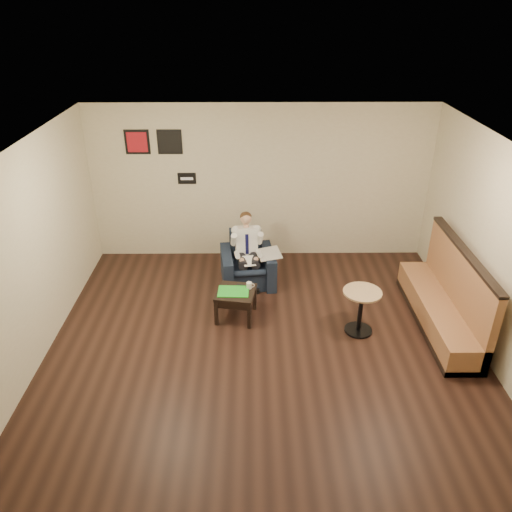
{
  "coord_description": "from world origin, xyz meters",
  "views": [
    {
      "loc": [
        -0.17,
        -5.41,
        4.41
      ],
      "look_at": [
        -0.1,
        1.2,
        0.89
      ],
      "focal_mm": 35.0,
      "sensor_mm": 36.0,
      "label": 1
    }
  ],
  "objects_px": {
    "smartphone": "(241,286)",
    "side_table": "(236,304)",
    "cafe_table": "(360,312)",
    "armchair": "(248,260)",
    "seated_man": "(248,255)",
    "green_folder": "(233,291)",
    "banquette": "(443,289)",
    "coffee_mug": "(249,285)"
  },
  "relations": [
    {
      "from": "seated_man",
      "to": "cafe_table",
      "type": "bearing_deg",
      "value": -45.75
    },
    {
      "from": "armchair",
      "to": "smartphone",
      "type": "xyz_separation_m",
      "value": [
        -0.1,
        -0.89,
        0.04
      ]
    },
    {
      "from": "smartphone",
      "to": "coffee_mug",
      "type": "bearing_deg",
      "value": -7.1
    },
    {
      "from": "seated_man",
      "to": "green_folder",
      "type": "xyz_separation_m",
      "value": [
        -0.22,
        -0.94,
        -0.11
      ]
    },
    {
      "from": "smartphone",
      "to": "cafe_table",
      "type": "height_order",
      "value": "cafe_table"
    },
    {
      "from": "side_table",
      "to": "coffee_mug",
      "type": "bearing_deg",
      "value": 23.65
    },
    {
      "from": "seated_man",
      "to": "banquette",
      "type": "relative_size",
      "value": 0.48
    },
    {
      "from": "side_table",
      "to": "smartphone",
      "type": "distance_m",
      "value": 0.29
    },
    {
      "from": "smartphone",
      "to": "side_table",
      "type": "bearing_deg",
      "value": -97.35
    },
    {
      "from": "smartphone",
      "to": "green_folder",
      "type": "bearing_deg",
      "value": -103.96
    },
    {
      "from": "banquette",
      "to": "green_folder",
      "type": "bearing_deg",
      "value": 176.18
    },
    {
      "from": "seated_man",
      "to": "coffee_mug",
      "type": "distance_m",
      "value": 0.84
    },
    {
      "from": "green_folder",
      "to": "coffee_mug",
      "type": "distance_m",
      "value": 0.26
    },
    {
      "from": "cafe_table",
      "to": "coffee_mug",
      "type": "bearing_deg",
      "value": 163.64
    },
    {
      "from": "seated_man",
      "to": "side_table",
      "type": "height_order",
      "value": "seated_man"
    },
    {
      "from": "green_folder",
      "to": "banquette",
      "type": "xyz_separation_m",
      "value": [
        3.03,
        -0.2,
        0.14
      ]
    },
    {
      "from": "cafe_table",
      "to": "armchair",
      "type": "bearing_deg",
      "value": 138.9
    },
    {
      "from": "coffee_mug",
      "to": "banquette",
      "type": "xyz_separation_m",
      "value": [
        2.8,
        -0.31,
        0.1
      ]
    },
    {
      "from": "side_table",
      "to": "coffee_mug",
      "type": "xyz_separation_m",
      "value": [
        0.2,
        0.09,
        0.28
      ]
    },
    {
      "from": "smartphone",
      "to": "cafe_table",
      "type": "distance_m",
      "value": 1.81
    },
    {
      "from": "green_folder",
      "to": "seated_man",
      "type": "bearing_deg",
      "value": 76.88
    },
    {
      "from": "green_folder",
      "to": "banquette",
      "type": "distance_m",
      "value": 3.04
    },
    {
      "from": "seated_man",
      "to": "coffee_mug",
      "type": "relative_size",
      "value": 11.92
    },
    {
      "from": "seated_man",
      "to": "side_table",
      "type": "relative_size",
      "value": 2.06
    },
    {
      "from": "banquette",
      "to": "cafe_table",
      "type": "xyz_separation_m",
      "value": [
        -1.2,
        -0.16,
        -0.27
      ]
    },
    {
      "from": "green_folder",
      "to": "banquette",
      "type": "bearing_deg",
      "value": -3.82
    },
    {
      "from": "armchair",
      "to": "coffee_mug",
      "type": "bearing_deg",
      "value": -95.02
    },
    {
      "from": "seated_man",
      "to": "smartphone",
      "type": "bearing_deg",
      "value": -104.6
    },
    {
      "from": "side_table",
      "to": "green_folder",
      "type": "relative_size",
      "value": 1.22
    },
    {
      "from": "side_table",
      "to": "coffee_mug",
      "type": "height_order",
      "value": "coffee_mug"
    },
    {
      "from": "armchair",
      "to": "side_table",
      "type": "height_order",
      "value": "armchair"
    },
    {
      "from": "coffee_mug",
      "to": "banquette",
      "type": "relative_size",
      "value": 0.04
    },
    {
      "from": "seated_man",
      "to": "green_folder",
      "type": "distance_m",
      "value": 0.98
    },
    {
      "from": "cafe_table",
      "to": "green_folder",
      "type": "bearing_deg",
      "value": 168.7
    },
    {
      "from": "seated_man",
      "to": "coffee_mug",
      "type": "xyz_separation_m",
      "value": [
        0.01,
        -0.84,
        -0.07
      ]
    },
    {
      "from": "side_table",
      "to": "banquette",
      "type": "distance_m",
      "value": 3.03
    },
    {
      "from": "side_table",
      "to": "banquette",
      "type": "height_order",
      "value": "banquette"
    },
    {
      "from": "armchair",
      "to": "smartphone",
      "type": "relative_size",
      "value": 6.1
    },
    {
      "from": "seated_man",
      "to": "green_folder",
      "type": "bearing_deg",
      "value": -109.8
    },
    {
      "from": "armchair",
      "to": "coffee_mug",
      "type": "height_order",
      "value": "armchair"
    },
    {
      "from": "side_table",
      "to": "cafe_table",
      "type": "bearing_deg",
      "value": -11.96
    },
    {
      "from": "side_table",
      "to": "banquette",
      "type": "bearing_deg",
      "value": -4.14
    }
  ]
}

